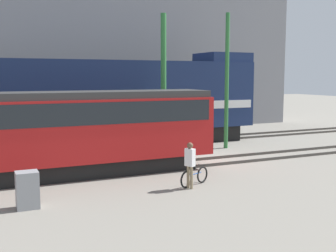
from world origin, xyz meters
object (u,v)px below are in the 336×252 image
person (190,160)px  freight_locomotive (96,102)px  utility_pole_right (227,82)px  streetcar (65,129)px  bicycle (194,177)px  utility_pole_center (164,84)px  signal_box (27,190)px

person → freight_locomotive: bearing=94.3°
utility_pole_right → freight_locomotive: bearing=154.1°
streetcar → bicycle: bearing=-39.2°
person → streetcar: bearing=135.8°
freight_locomotive → bicycle: (1.15, -10.17, -2.34)m
freight_locomotive → person: size_ratio=11.65×
freight_locomotive → bicycle: bearing=-83.5°
bicycle → freight_locomotive: bearing=96.5°
utility_pole_center → freight_locomotive: bearing=130.6°
signal_box → utility_pole_center: bearing=41.9°
utility_pole_center → signal_box: utility_pole_center is taller
streetcar → utility_pole_right: 10.71m
freight_locomotive → person: freight_locomotive is taller
utility_pole_center → utility_pole_right: bearing=-0.0°
freight_locomotive → utility_pole_right: utility_pole_right is taller
freight_locomotive → utility_pole_right: (6.89, -3.35, 1.23)m
streetcar → utility_pole_right: bearing=18.5°
bicycle → streetcar: bearing=140.8°
person → utility_pole_right: 9.81m
streetcar → utility_pole_right: (10.00, 3.35, 1.86)m
bicycle → signal_box: (-6.21, -0.28, 0.26)m
streetcar → signal_box: 4.47m
freight_locomotive → signal_box: (-5.05, -10.45, -2.08)m
freight_locomotive → streetcar: bearing=-114.9°
bicycle → utility_pole_right: bearing=50.0°
bicycle → utility_pole_right: utility_pole_right is taller
utility_pole_center → utility_pole_right: 4.02m
freight_locomotive → utility_pole_center: utility_pole_center is taller
utility_pole_right → streetcar: bearing=-161.5°
streetcar → signal_box: (-1.94, -3.75, -1.45)m
person → utility_pole_center: size_ratio=0.23×
freight_locomotive → utility_pole_center: size_ratio=2.72×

